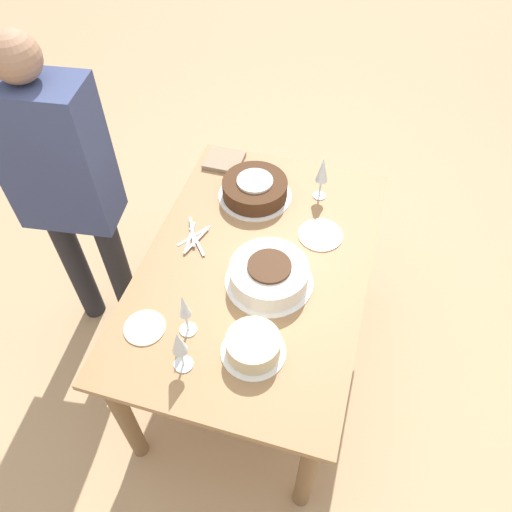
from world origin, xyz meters
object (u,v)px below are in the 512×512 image
object	(u,v)px
cake_front_chocolate	(255,189)
cake_back_decorated	(253,346)
cake_center_white	(269,274)
wine_glass_far	(184,308)
wine_glass_near	(179,344)
wine_glass_extra	(322,171)
person_cutting	(64,183)

from	to	relation	value
cake_front_chocolate	cake_back_decorated	bearing A→B (deg)	15.78
cake_center_white	wine_glass_far	distance (m)	0.38
wine_glass_near	wine_glass_extra	size ratio (longest dim) A/B	0.96
wine_glass_near	wine_glass_extra	bearing A→B (deg)	163.66
wine_glass_extra	wine_glass_near	bearing A→B (deg)	-16.34
wine_glass_far	cake_center_white	bearing A→B (deg)	142.68
cake_front_chocolate	wine_glass_far	xyz separation A→B (m)	(0.75, -0.04, 0.10)
wine_glass_near	wine_glass_far	bearing A→B (deg)	-165.62
cake_center_white	cake_back_decorated	size ratio (longest dim) A/B	1.50
cake_front_chocolate	wine_glass_near	bearing A→B (deg)	-0.04
cake_back_decorated	wine_glass_extra	xyz separation A→B (m)	(-0.85, 0.06, 0.11)
wine_glass_extra	wine_glass_far	bearing A→B (deg)	-20.93
cake_front_chocolate	wine_glass_extra	size ratio (longest dim) A/B	1.54
cake_back_decorated	wine_glass_extra	distance (m)	0.86
cake_front_chocolate	cake_back_decorated	xyz separation A→B (m)	(0.77, 0.22, -0.00)
cake_front_chocolate	wine_glass_far	bearing A→B (deg)	-2.69
cake_back_decorated	person_cutting	size ratio (longest dim) A/B	0.15
wine_glass_near	person_cutting	world-z (taller)	person_cutting
cake_front_chocolate	cake_center_white	bearing A→B (deg)	22.59
wine_glass_extra	person_cutting	size ratio (longest dim) A/B	0.14
person_cutting	wine_glass_far	bearing A→B (deg)	-38.63
cake_front_chocolate	person_cutting	bearing A→B (deg)	-65.02
cake_center_white	cake_back_decorated	xyz separation A→B (m)	(0.31, 0.03, -0.00)
wine_glass_near	cake_back_decorated	bearing A→B (deg)	117.56
cake_center_white	cake_front_chocolate	distance (m)	0.49
wine_glass_extra	person_cutting	distance (m)	1.08
cake_back_decorated	wine_glass_far	bearing A→B (deg)	-94.75
wine_glass_far	wine_glass_extra	xyz separation A→B (m)	(-0.83, 0.32, 0.01)
cake_front_chocolate	wine_glass_far	size ratio (longest dim) A/B	1.56
wine_glass_near	person_cutting	distance (m)	0.90
cake_back_decorated	wine_glass_extra	size ratio (longest dim) A/B	1.07
cake_front_chocolate	wine_glass_near	size ratio (longest dim) A/B	1.61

